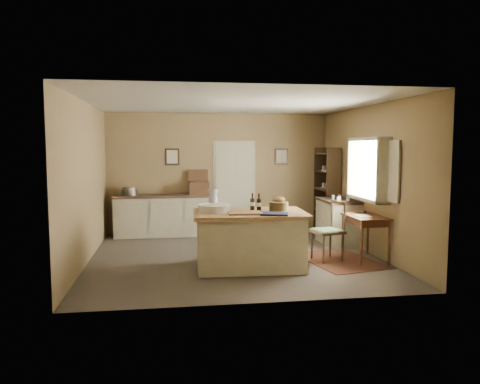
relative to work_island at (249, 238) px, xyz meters
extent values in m
plane|color=brown|center=(-0.13, 0.78, -0.48)|extent=(5.00, 5.00, 0.00)
cube|color=olive|center=(-0.13, 3.28, 0.87)|extent=(5.00, 0.10, 2.70)
cube|color=olive|center=(-0.13, -1.72, 0.87)|extent=(5.00, 0.10, 2.70)
cube|color=olive|center=(-2.63, 0.78, 0.87)|extent=(0.10, 5.00, 2.70)
cube|color=olive|center=(2.37, 0.78, 0.87)|extent=(0.10, 5.00, 2.70)
plane|color=silver|center=(-0.13, 0.78, 2.22)|extent=(5.00, 5.00, 0.00)
cube|color=#BDBC9F|center=(0.22, 3.25, 0.57)|extent=(0.97, 0.06, 2.11)
cube|color=black|center=(-1.18, 3.26, 1.24)|extent=(0.32, 0.02, 0.38)
cube|color=beige|center=(-1.18, 3.25, 1.24)|extent=(0.24, 0.01, 0.30)
cube|color=black|center=(1.32, 3.26, 1.24)|extent=(0.32, 0.02, 0.38)
cube|color=beige|center=(1.32, 3.25, 1.24)|extent=(0.24, 0.01, 0.30)
cube|color=beige|center=(2.25, 0.58, 0.54)|extent=(0.25, 1.32, 0.06)
cube|color=beige|center=(2.25, 0.58, 1.60)|extent=(0.25, 1.32, 0.06)
cube|color=white|center=(2.37, 0.58, 1.07)|extent=(0.01, 1.20, 1.00)
cube|color=beige|center=(2.33, -0.24, 1.07)|extent=(0.04, 0.35, 1.00)
cube|color=beige|center=(2.33, 1.40, 1.07)|extent=(0.04, 0.35, 1.00)
cube|color=beige|center=(0.01, 0.00, -0.06)|extent=(1.71, 1.12, 0.85)
cube|color=#A07544|center=(0.01, 0.00, 0.40)|extent=(1.84, 1.25, 0.06)
cylinder|color=white|center=(-0.55, 0.07, 0.48)|extent=(0.52, 0.52, 0.11)
cube|color=#A07544|center=(-0.10, -0.22, 0.44)|extent=(0.54, 0.39, 0.03)
cube|color=black|center=(0.33, -0.36, 0.44)|extent=(0.49, 0.43, 0.02)
cylinder|color=brown|center=(0.50, 0.08, 0.50)|extent=(0.31, 0.31, 0.14)
cylinder|color=black|center=(0.08, 0.12, 0.57)|extent=(0.07, 0.07, 0.29)
cylinder|color=black|center=(0.17, 0.03, 0.57)|extent=(0.07, 0.07, 0.29)
cube|color=beige|center=(-1.36, 2.98, -0.06)|extent=(2.15, 0.59, 0.85)
cube|color=#332319|center=(-1.36, 2.98, 0.39)|extent=(2.19, 0.62, 0.05)
cube|color=#442918|center=(-0.61, 2.98, 0.56)|extent=(0.43, 0.32, 0.28)
cylinder|color=#59544F|center=(-2.11, 2.98, 0.51)|extent=(0.37, 0.37, 0.18)
cube|color=#432315|center=(1.62, 0.23, -0.48)|extent=(1.38, 1.78, 0.01)
cube|color=#33170C|center=(2.07, 0.23, 0.27)|extent=(0.56, 0.91, 0.03)
cube|color=#33170C|center=(2.07, 0.23, 0.20)|extent=(0.50, 0.85, 0.10)
cube|color=silver|center=(2.02, 0.23, 0.29)|extent=(0.22, 0.30, 0.01)
cylinder|color=black|center=(2.17, 0.48, 0.31)|extent=(0.05, 0.05, 0.05)
cylinder|color=#33170C|center=(1.83, -0.19, -0.12)|extent=(0.04, 0.04, 0.72)
cylinder|color=#33170C|center=(2.31, -0.19, -0.12)|extent=(0.04, 0.04, 0.72)
cylinder|color=#33170C|center=(1.83, 0.64, -0.12)|extent=(0.04, 0.04, 0.72)
cylinder|color=#33170C|center=(2.31, 0.64, -0.12)|extent=(0.04, 0.04, 0.72)
cube|color=beige|center=(2.07, 1.54, -0.06)|extent=(0.58, 1.06, 0.85)
cube|color=#332319|center=(2.07, 1.54, 0.39)|extent=(0.61, 1.10, 0.05)
cylinder|color=silver|center=(2.04, 1.38, 0.46)|extent=(0.25, 0.25, 0.09)
cube|color=black|center=(2.18, 2.12, 0.48)|extent=(0.33, 0.04, 1.93)
cube|color=black|center=(2.18, 2.95, 0.48)|extent=(0.33, 0.04, 1.93)
cube|color=black|center=(2.33, 2.53, 0.48)|extent=(0.02, 0.87, 1.93)
cube|color=black|center=(2.18, 2.53, -0.43)|extent=(0.33, 0.83, 0.03)
cube|color=black|center=(2.18, 2.53, 0.05)|extent=(0.33, 0.83, 0.03)
cube|color=black|center=(2.18, 2.53, 0.53)|extent=(0.33, 0.83, 0.03)
cube|color=black|center=(2.18, 2.53, 0.92)|extent=(0.33, 0.83, 0.03)
cube|color=black|center=(2.18, 2.53, 1.30)|extent=(0.33, 0.83, 0.03)
cylinder|color=white|center=(2.18, 2.53, 0.59)|extent=(0.12, 0.12, 0.11)
camera|label=1|loc=(-1.26, -7.30, 1.47)|focal=35.00mm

